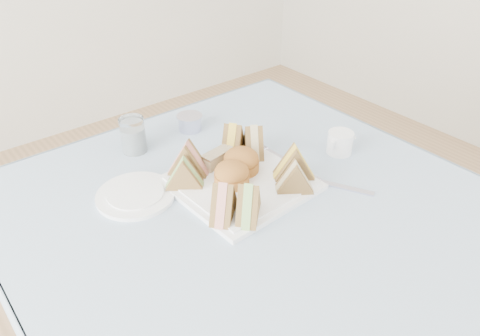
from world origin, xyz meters
TOP-DOWN VIEW (x-y plane):
  - table at (0.00, 0.00)m, footprint 0.90×0.90m
  - tablecloth at (0.00, 0.00)m, footprint 1.02×1.02m
  - serving_plate at (0.03, 0.07)m, footprint 0.30×0.30m
  - sandwich_fl_a at (-0.08, -0.01)m, footprint 0.10×0.09m
  - sandwich_fl_b at (-0.04, -0.04)m, footprint 0.10×0.10m
  - sandwich_fr_a at (0.14, 0.00)m, footprint 0.11×0.09m
  - sandwich_fr_b at (0.10, -0.04)m, footprint 0.09×0.08m
  - sandwich_bl_a at (-0.09, 0.13)m, footprint 0.09×0.09m
  - sandwich_bl_b at (-0.05, 0.17)m, footprint 0.10×0.10m
  - sandwich_br_a at (0.13, 0.14)m, footprint 0.09×0.10m
  - sandwich_br_b at (0.09, 0.18)m, footprint 0.11×0.10m
  - scone_left at (0.00, 0.07)m, footprint 0.09×0.09m
  - scone_right at (0.06, 0.10)m, footprint 0.12×0.12m
  - pastry_slice at (0.03, 0.16)m, footprint 0.09×0.05m
  - side_plate at (-0.19, 0.18)m, footprint 0.19×0.19m
  - water_glass at (-0.09, 0.37)m, footprint 0.07×0.07m
  - tea_strainer at (0.09, 0.37)m, footprint 0.08×0.08m
  - knife at (0.20, -0.07)m, footprint 0.11×0.18m
  - fork at (0.19, 0.06)m, footprint 0.01×0.19m
  - creamer_jug at (0.32, 0.02)m, footprint 0.08×0.08m

SIDE VIEW (x-z plane):
  - table at x=0.00m, z-range 0.00..0.74m
  - tablecloth at x=0.00m, z-range 0.74..0.75m
  - knife at x=0.20m, z-range 0.75..0.75m
  - fork at x=0.19m, z-range 0.75..0.75m
  - side_plate at x=-0.19m, z-range 0.75..0.76m
  - serving_plate at x=0.03m, z-range 0.75..0.76m
  - tea_strainer at x=0.09m, z-range 0.75..0.79m
  - creamer_jug at x=0.32m, z-range 0.75..0.80m
  - pastry_slice at x=0.03m, z-range 0.76..0.80m
  - scone_left at x=0.00m, z-range 0.76..0.81m
  - scone_right at x=0.06m, z-range 0.76..0.82m
  - water_glass at x=-0.09m, z-range 0.75..0.84m
  - sandwich_fr_b at x=0.10m, z-range 0.76..0.84m
  - sandwich_bl_a at x=-0.09m, z-range 0.76..0.84m
  - sandwich_fl_b at x=-0.04m, z-range 0.76..0.84m
  - sandwich_fl_a at x=-0.08m, z-range 0.76..0.84m
  - sandwich_br_a at x=0.13m, z-range 0.76..0.84m
  - sandwich_br_b at x=0.09m, z-range 0.76..0.84m
  - sandwich_fr_a at x=0.14m, z-range 0.76..0.85m
  - sandwich_bl_b at x=-0.05m, z-range 0.76..0.85m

